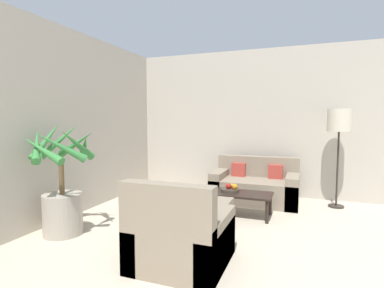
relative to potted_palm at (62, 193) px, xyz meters
name	(u,v)px	position (x,y,z in m)	size (l,w,h in m)	color
wall_back	(297,123)	(2.62, 2.88, 0.83)	(7.64, 0.06, 2.70)	#BCB2A3
wall_left	(4,125)	(-0.43, -0.38, 0.83)	(0.06, 8.08, 2.70)	#BCB2A3
potted_palm	(62,193)	(0.00, 0.00, 0.00)	(0.85, 0.85, 1.40)	#ADA393
sofa_loveseat	(255,187)	(1.98, 2.31, -0.26)	(1.42, 0.81, 0.75)	gray
floor_lamp	(339,124)	(3.26, 2.45, 0.82)	(0.36, 0.36, 1.58)	#2D2823
coffee_table	(238,196)	(1.86, 1.46, -0.22)	(0.98, 0.48, 0.34)	black
fruit_bowl	(230,190)	(1.73, 1.49, -0.15)	(0.28, 0.28, 0.04)	#42382D
apple_red	(229,186)	(1.72, 1.48, -0.09)	(0.08, 0.08, 0.08)	red
apple_green	(232,186)	(1.75, 1.56, -0.10)	(0.07, 0.07, 0.07)	olive
orange_fruit	(235,186)	(1.81, 1.48, -0.09)	(0.08, 0.08, 0.08)	orange
armchair	(181,238)	(1.66, -0.22, -0.25)	(0.86, 0.86, 0.86)	gray
ottoman	(204,216)	(1.60, 0.69, -0.32)	(0.63, 0.52, 0.40)	gray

